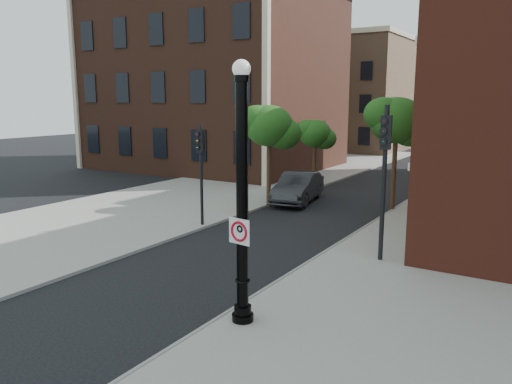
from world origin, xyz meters
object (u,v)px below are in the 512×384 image
Objects in this scene: parked_car at (298,187)px; traffic_signal_left at (201,158)px; lamppost at (242,209)px; traffic_signal_right at (385,158)px; no_parking_sign at (239,231)px.

parked_car is 7.67m from traffic_signal_left.
traffic_signal_right is at bearing 78.07° from lamppost.
traffic_signal_left reaches higher than parked_car.
traffic_signal_left is at bearing 133.79° from lamppost.
lamppost is 10.19× the size of no_parking_sign.
no_parking_sign is at bearing -82.04° from lamppost.
lamppost reaches higher than traffic_signal_left.
traffic_signal_right is (7.26, -7.86, 2.87)m from parked_car.
parked_car is (-5.85, 14.52, -2.22)m from lamppost.
no_parking_sign is 0.13× the size of parked_car.
parked_car is 11.08m from traffic_signal_right.
no_parking_sign is (0.02, -0.17, -0.53)m from lamppost.
lamppost reaches higher than parked_car.
no_parking_sign is at bearing -79.28° from parked_car.
parked_car is 1.09× the size of traffic_signal_left.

